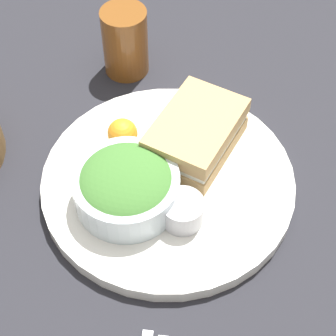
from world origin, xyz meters
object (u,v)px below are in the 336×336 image
Objects in this scene: sandwich at (196,134)px; dressing_cup at (183,211)px; salad_bowl at (126,186)px; drink_glass at (125,42)px; plate at (168,182)px.

sandwich reaches higher than dressing_cup.
salad_bowl is at bearing 83.82° from dressing_cup.
drink_glass is (0.15, 0.15, 0.00)m from sandwich.
plate is 0.25m from drink_glass.
sandwich is 1.15× the size of salad_bowl.
sandwich is at bearing -134.18° from drink_glass.
dressing_cup is at bearing -96.18° from salad_bowl.
sandwich is (0.06, -0.02, 0.04)m from plate.
drink_glass is (0.26, 0.17, 0.02)m from dressing_cup.
salad_bowl is (-0.05, 0.04, 0.04)m from plate.
plate is at bearing 32.11° from dressing_cup.
dressing_cup is (-0.01, -0.07, -0.01)m from salad_bowl.
dressing_cup is (-0.06, -0.04, 0.03)m from plate.
salad_bowl is (-0.11, 0.06, 0.00)m from sandwich.
drink_glass is at bearing 32.28° from dressing_cup.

